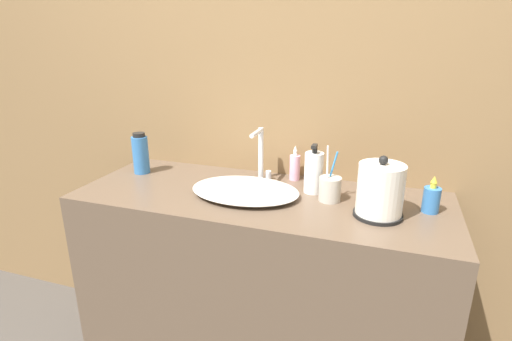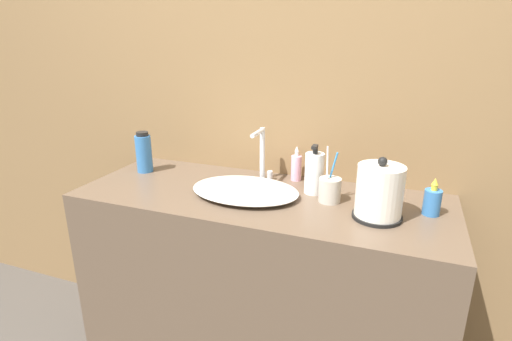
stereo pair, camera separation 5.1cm
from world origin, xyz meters
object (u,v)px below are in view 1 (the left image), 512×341
Objects in this scene: hand_cream_bottle at (431,199)px; mouthwash_bottle at (295,167)px; faucet at (261,152)px; electric_kettle at (380,192)px; lotion_bottle at (314,172)px; toothbrush_cup at (330,189)px; shampoo_bottle at (141,154)px.

mouthwash_bottle is at bearing 162.20° from hand_cream_bottle.
faucet is 0.16m from mouthwash_bottle.
mouthwash_bottle is at bearing 143.52° from electric_kettle.
faucet is 1.69× the size of hand_cream_bottle.
electric_kettle is 1.62× the size of hand_cream_bottle.
electric_kettle reaches higher than lotion_bottle.
faucet reaches higher than hand_cream_bottle.
toothbrush_cup reaches higher than mouthwash_bottle.
hand_cream_bottle is (0.53, -0.17, -0.01)m from mouthwash_bottle.
lotion_bottle is at bearing 1.18° from shampoo_bottle.
shampoo_bottle is (-0.86, 0.05, 0.04)m from toothbrush_cup.
faucet is 1.04× the size of electric_kettle.
hand_cream_bottle is at bearing -7.12° from lotion_bottle.
electric_kettle is at bearing -30.14° from lotion_bottle.
faucet reaches higher than mouthwash_bottle.
shampoo_bottle is (-0.78, -0.02, 0.01)m from lotion_bottle.
shampoo_bottle is at bearing -168.85° from mouthwash_bottle.
shampoo_bottle is 1.38× the size of hand_cream_bottle.
mouthwash_bottle is (-0.18, 0.18, 0.01)m from toothbrush_cup.
faucet is 0.35m from toothbrush_cup.
electric_kettle is at bearing -7.29° from shampoo_bottle.
toothbrush_cup reaches higher than hand_cream_bottle.
lotion_bottle reaches higher than shampoo_bottle.
toothbrush_cup is at bearing -22.38° from faucet.
mouthwash_bottle is 1.13× the size of hand_cream_bottle.
shampoo_bottle is at bearing 178.23° from hand_cream_bottle.
lotion_bottle is (0.24, -0.07, -0.04)m from faucet.
mouthwash_bottle is (0.14, 0.05, -0.07)m from faucet.
lotion_bottle is (-0.26, 0.15, -0.00)m from electric_kettle.
faucet is 1.07× the size of toothbrush_cup.
toothbrush_cup is 0.11m from lotion_bottle.
electric_kettle is 1.05m from shampoo_bottle.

